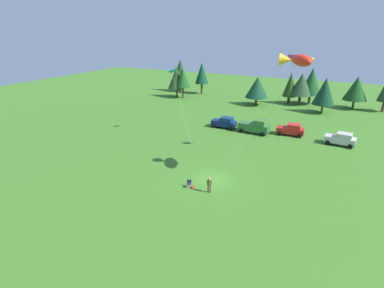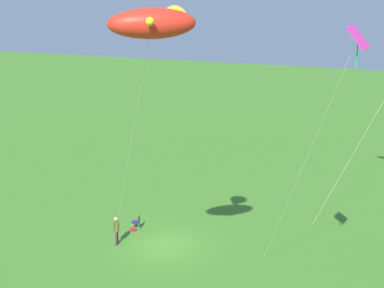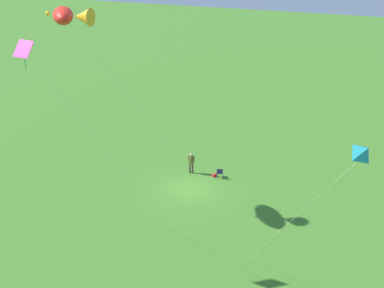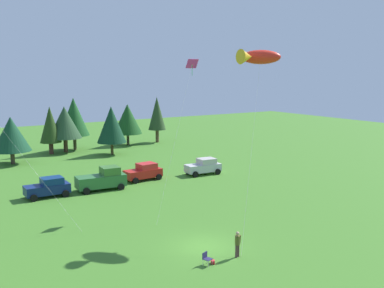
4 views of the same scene
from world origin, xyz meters
The scene contains 7 objects.
ground_plane centered at (0.00, 0.00, 0.00)m, with size 160.00×160.00×0.00m, color #3E7525.
person_kite_flyer centered at (0.90, -2.68, 1.02)m, with size 0.54×0.40×1.74m.
folding_chair centered at (-1.52, -2.60, 0.49)m, with size 0.61×0.61×0.82m.
backpack_on_grass centered at (-1.06, -2.65, 0.11)m, with size 0.32×0.22×0.22m, color red.
kite_large_fish centered at (7.36, 3.28, 13.24)m, with size 8.10×7.86×13.85m.
kite_diamond_rainbow centered at (5.58, 10.30, 12.40)m, with size 6.94×5.09×13.23m.
kite_delta_teal centered at (-12.15, 12.13, 10.15)m, with size 6.65×5.34×10.57m.
Camera 3 is at (-11.89, 33.92, 19.60)m, focal length 50.00 mm.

